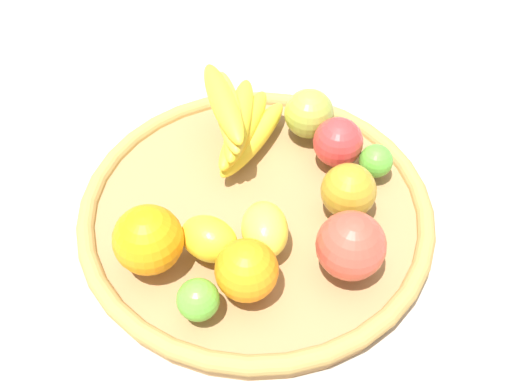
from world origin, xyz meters
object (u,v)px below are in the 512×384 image
orange_0 (247,270)px  lemon_1 (266,229)px  apple_3 (348,191)px  lime_1 (376,161)px  apple_1 (309,114)px  banana_bunch (238,120)px  orange_1 (148,240)px  lemon_0 (209,239)px  apple_2 (338,142)px  lime_0 (198,300)px  apple_0 (351,246)px

orange_0 → lemon_1: bearing=151.9°
orange_0 → apple_3: orange_0 is taller
lemon_1 → lime_1: lemon_1 is taller
apple_1 → orange_0: bearing=-26.8°
banana_bunch → orange_1: banana_bunch is taller
apple_3 → lemon_0: bearing=-77.1°
lemon_1 → lime_1: 0.18m
orange_1 → apple_2: (-0.12, 0.25, -0.01)m
apple_1 → lime_0: bearing=-34.1°
lime_1 → apple_2: size_ratio=0.67×
apple_1 → orange_1: size_ratio=0.84×
lime_0 → apple_1: bearing=145.9°
lemon_1 → lime_0: size_ratio=1.58×
lemon_0 → apple_1: bearing=139.6°
apple_1 → lime_0: apple_1 is taller
orange_1 → apple_3: bearing=99.7°
apple_1 → apple_2: bearing=23.3°
orange_0 → lime_0: 0.06m
banana_bunch → orange_1: 0.21m
apple_0 → lime_0: apple_0 is taller
orange_0 → lime_0: size_ratio=1.50×
lime_1 → lemon_1: bearing=-60.0°
lime_1 → apple_1: bearing=-142.5°
apple_1 → lime_0: (0.26, -0.17, -0.01)m
orange_1 → apple_2: 0.28m
lime_1 → banana_bunch: banana_bunch is taller
orange_0 → apple_2: size_ratio=1.07×
apple_0 → lime_0: size_ratio=1.69×
orange_0 → apple_3: size_ratio=1.04×
apple_1 → orange_0: size_ratio=0.96×
lemon_1 → banana_bunch: bearing=-177.3°
apple_1 → apple_0: apple_0 is taller
lime_1 → lime_0: bearing=-55.2°
orange_1 → lime_0: bearing=32.2°
apple_1 → orange_1: bearing=-50.4°
lemon_0 → apple_2: (-0.12, 0.18, 0.01)m
apple_0 → lemon_0: (-0.04, -0.15, -0.01)m
lime_1 → apple_2: 0.05m
lemon_1 → apple_1: (-0.18, 0.09, 0.01)m
orange_1 → apple_0: bearing=79.1°
lime_1 → apple_3: bearing=-43.6°
banana_bunch → apple_0: 0.23m
lemon_1 → orange_1: size_ratio=0.92×
lime_1 → apple_2: (-0.03, -0.04, 0.01)m
orange_1 → apple_2: orange_1 is taller
lemon_1 → lime_0: lemon_1 is taller
lime_1 → apple_0: 0.15m
orange_1 → apple_3: 0.24m
lemon_1 → apple_0: apple_0 is taller
lime_0 → orange_1: bearing=-147.8°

